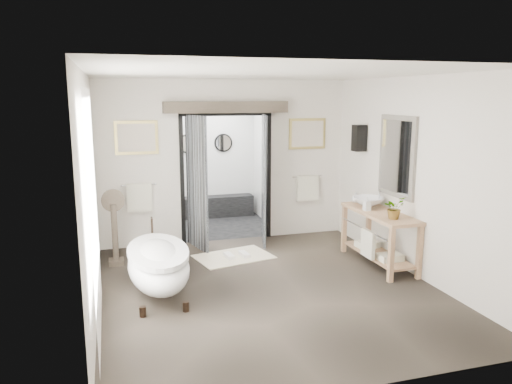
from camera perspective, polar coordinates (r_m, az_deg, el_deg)
ground_plane at (r=7.00m, az=1.42°, el=-11.01°), size 5.00×5.00×0.00m
room_shell at (r=6.42m, az=1.50°, el=4.15°), size 4.52×5.02×2.91m
shower_room at (r=10.50m, az=-5.25°, el=1.54°), size 2.22×2.01×2.51m
back_wall_dressing at (r=8.79m, az=-3.18°, el=4.06°), size 3.82×0.79×2.52m
clawfoot_tub at (r=6.79m, az=-11.10°, el=-8.13°), size 0.79×1.77×0.86m
vanity at (r=8.03m, az=13.78°, el=-4.62°), size 0.57×1.60×0.85m
pedestal_mirror at (r=8.10m, az=-15.84°, el=-4.48°), size 0.36×0.23×1.21m
rug at (r=8.30m, az=-2.57°, el=-7.39°), size 1.35×1.05×0.01m
slippers at (r=8.27m, az=-2.22°, el=-7.18°), size 0.40×0.29×0.05m
basin at (r=8.19m, az=12.71°, el=-1.17°), size 0.65×0.65×0.17m
plant at (r=7.52m, az=15.52°, el=-1.75°), size 0.37×0.35×0.33m
soap_bottle_a at (r=7.97m, az=12.57°, el=-1.33°), size 0.10×0.10×0.21m
soap_bottle_b at (r=8.53m, az=11.30°, el=-0.62°), size 0.18×0.18×0.17m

